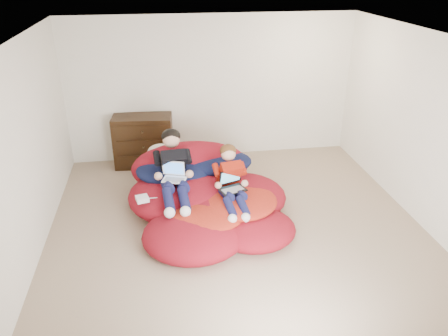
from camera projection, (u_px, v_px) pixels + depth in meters
The scene contains 9 objects.
room_shell at pixel (237, 214), 5.83m from camera, with size 5.10×5.10×2.77m.
dresser at pixel (144, 141), 7.54m from camera, with size 1.03×0.60×0.89m.
beanbag_pile at pixel (205, 195), 6.19m from camera, with size 2.26×2.45×0.88m.
cream_pillow at pixel (160, 152), 6.69m from camera, with size 0.40×0.25×0.25m, color silver.
older_boy at pixel (173, 167), 6.03m from camera, with size 0.39×1.28×0.78m.
younger_boy at pixel (231, 178), 5.89m from camera, with size 0.36×1.03×0.70m.
laptop_white at pixel (174, 174), 5.95m from camera, with size 0.36×0.34×0.23m.
laptop_black at pixel (232, 184), 5.86m from camera, with size 0.40×0.41×0.25m.
power_adapter at pixel (142, 199), 5.79m from camera, with size 0.16×0.16×0.06m, color white.
Camera 1 is at (-0.95, -4.89, 3.31)m, focal length 35.00 mm.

